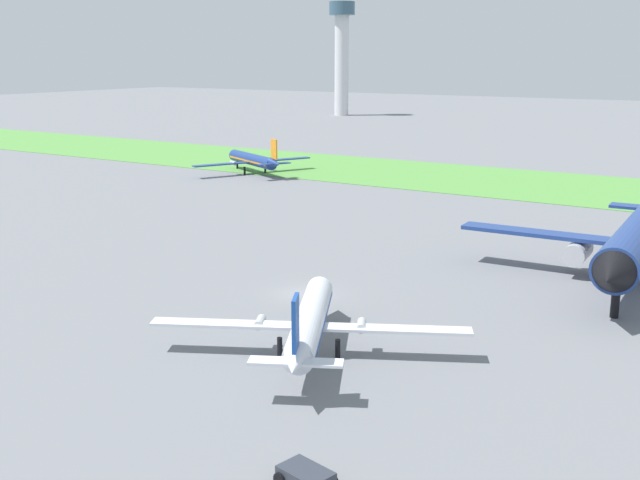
# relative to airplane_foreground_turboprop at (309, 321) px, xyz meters

# --- Properties ---
(ground_plane) EXTENTS (600.00, 600.00, 0.00)m
(ground_plane) POSITION_rel_airplane_foreground_turboprop_xyz_m (-7.30, 10.69, -2.25)
(ground_plane) COLOR slate
(grass_taxiway_strip) EXTENTS (360.00, 28.00, 0.08)m
(grass_taxiway_strip) POSITION_rel_airplane_foreground_turboprop_xyz_m (-7.30, 73.45, -2.21)
(grass_taxiway_strip) COLOR #549342
(grass_taxiway_strip) RESTS_ON ground_plane
(airplane_foreground_turboprop) EXTENTS (18.86, 16.40, 6.14)m
(airplane_foreground_turboprop) POSITION_rel_airplane_foreground_turboprop_xyz_m (0.00, 0.00, 0.00)
(airplane_foreground_turboprop) COLOR silver
(airplane_foreground_turboprop) RESTS_ON ground_plane
(airplane_taxiing_turboprop) EXTENTS (16.59, 19.08, 6.20)m
(airplane_taxiing_turboprop) POSITION_rel_airplane_foreground_turboprop_xyz_m (-49.56, 60.31, 0.02)
(airplane_taxiing_turboprop) COLOR navy
(airplane_taxiing_turboprop) RESTS_ON ground_plane
(airplane_midfield_jet) EXTENTS (30.27, 29.68, 10.70)m
(airplane_midfield_jet) POSITION_rel_airplane_foreground_turboprop_xyz_m (14.65, 27.87, 1.61)
(airplane_midfield_jet) COLOR navy
(airplane_midfield_jet) RESTS_ON ground_plane
(baggage_cart_near_gate) EXTENTS (2.71, 2.24, 0.90)m
(baggage_cart_near_gate) POSITION_rel_airplane_foreground_turboprop_xyz_m (8.29, -13.21, -1.67)
(baggage_cart_near_gate) COLOR #2D333D
(baggage_cart_near_gate) RESTS_ON ground_plane
(control_tower) EXTENTS (8.00, 8.00, 34.76)m
(control_tower) POSITION_rel_airplane_foreground_turboprop_xyz_m (-100.40, 174.98, 18.36)
(control_tower) COLOR silver
(control_tower) RESTS_ON ground_plane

